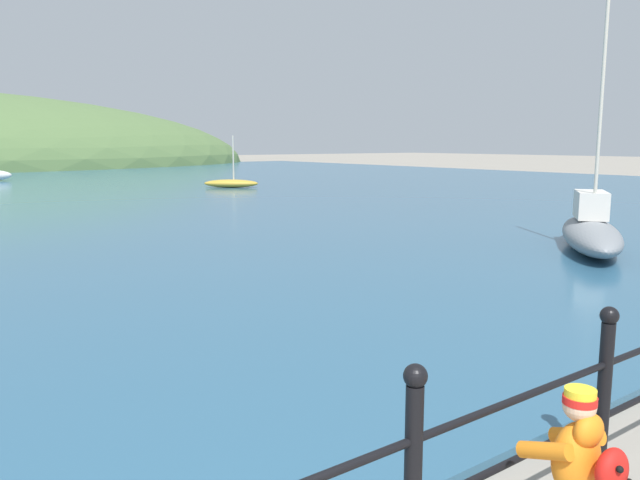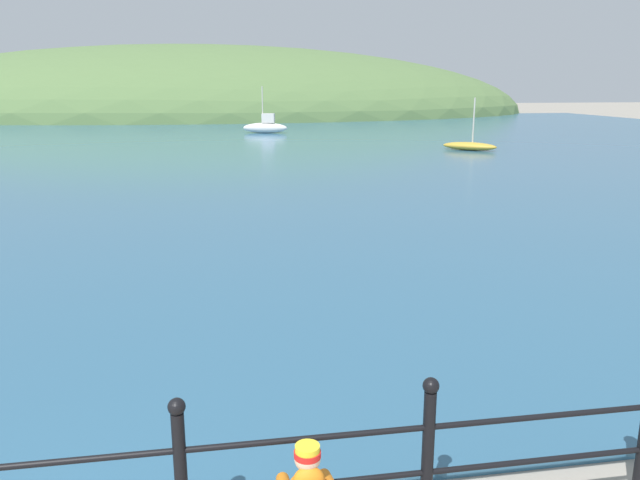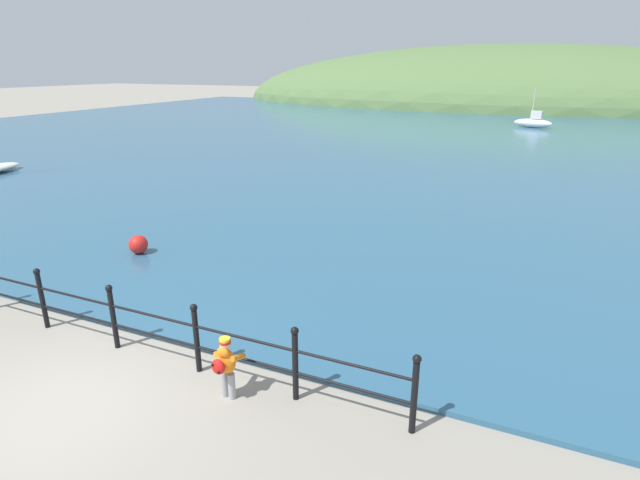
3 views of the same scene
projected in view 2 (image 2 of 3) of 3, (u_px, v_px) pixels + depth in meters
name	position (u px, v px, depth m)	size (l,w,h in m)	color
water	(184.00, 145.00, 33.36)	(80.00, 60.00, 0.10)	#2D5B7A
far_hillside	(198.00, 114.00, 68.01)	(72.55, 39.91, 14.51)	#567542
boat_red_dinghy	(470.00, 146.00, 30.06)	(2.52, 2.27, 2.49)	gold
boat_white_sailboat	(265.00, 127.00, 40.42)	(2.98, 1.49, 2.96)	silver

